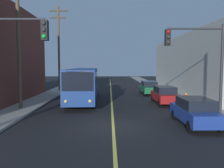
{
  "coord_description": "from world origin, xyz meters",
  "views": [
    {
      "loc": [
        -0.22,
        -13.26,
        3.57
      ],
      "look_at": [
        0.0,
        5.72,
        2.0
      ],
      "focal_mm": 36.78,
      "sensor_mm": 36.0,
      "label": 1
    }
  ],
  "objects": [
    {
      "name": "fire_hydrant",
      "position": [
        6.85,
        7.65,
        0.58
      ],
      "size": [
        0.44,
        0.26,
        0.84
      ],
      "color": "red",
      "rests_on": "sidewalk_right"
    },
    {
      "name": "lane_stripe_center",
      "position": [
        0.0,
        15.0,
        0.01
      ],
      "size": [
        0.16,
        60.0,
        0.01
      ],
      "primitive_type": "cube",
      "color": "#D8CC4C",
      "rests_on": "ground"
    },
    {
      "name": "ground_plane",
      "position": [
        0.0,
        0.0,
        0.0
      ],
      "size": [
        120.0,
        120.0,
        0.0
      ],
      "primitive_type": "plane",
      "color": "black"
    },
    {
      "name": "parked_car_red",
      "position": [
        4.89,
        7.65,
        0.84
      ],
      "size": [
        1.86,
        4.42,
        1.62
      ],
      "color": "maroon",
      "rests_on": "ground"
    },
    {
      "name": "sidewalk_left",
      "position": [
        -7.25,
        10.0,
        0.07
      ],
      "size": [
        2.5,
        90.0,
        0.15
      ],
      "primitive_type": "cube",
      "color": "gray",
      "rests_on": "ground"
    },
    {
      "name": "parked_car_blue",
      "position": [
        4.85,
        0.07,
        0.84
      ],
      "size": [
        1.84,
        4.41,
        1.62
      ],
      "color": "navy",
      "rests_on": "ground"
    },
    {
      "name": "sidewalk_right",
      "position": [
        7.25,
        10.0,
        0.07
      ],
      "size": [
        2.5,
        90.0,
        0.15
      ],
      "primitive_type": "cube",
      "color": "gray",
      "rests_on": "ground"
    },
    {
      "name": "utility_pole_near",
      "position": [
        -7.33,
        4.98,
        6.42
      ],
      "size": [
        2.4,
        0.28,
        11.5
      ],
      "color": "brown",
      "rests_on": "sidewalk_left"
    },
    {
      "name": "utility_pole_mid",
      "position": [
        -6.95,
        17.61,
        6.24
      ],
      "size": [
        2.4,
        0.28,
        11.15
      ],
      "color": "brown",
      "rests_on": "sidewalk_left"
    },
    {
      "name": "building_right_warehouse",
      "position": [
        14.49,
        16.69,
        3.61
      ],
      "size": [
        12.0,
        25.03,
        7.22
      ],
      "color": "#B2B2A8",
      "rests_on": "ground"
    },
    {
      "name": "parked_car_green",
      "position": [
        4.63,
        14.51,
        0.84
      ],
      "size": [
        1.85,
        4.42,
        1.62
      ],
      "color": "#196038",
      "rests_on": "ground"
    },
    {
      "name": "traffic_signal_left_corner",
      "position": [
        -5.41,
        -1.59,
        4.3
      ],
      "size": [
        3.75,
        0.48,
        6.0
      ],
      "color": "#2D2D33",
      "rests_on": "sidewalk_left"
    },
    {
      "name": "traffic_signal_right_corner",
      "position": [
        5.41,
        1.28,
        4.3
      ],
      "size": [
        3.75,
        0.48,
        6.0
      ],
      "color": "#2D2D33",
      "rests_on": "sidewalk_right"
    },
    {
      "name": "city_bus",
      "position": [
        -2.78,
        9.52,
        1.82
      ],
      "size": [
        3.01,
        12.23,
        3.2
      ],
      "color": "navy",
      "rests_on": "ground"
    }
  ]
}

